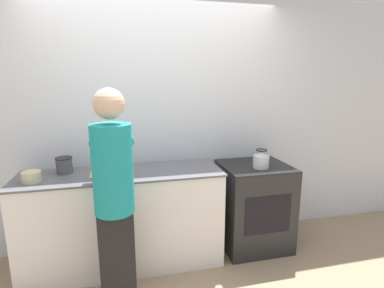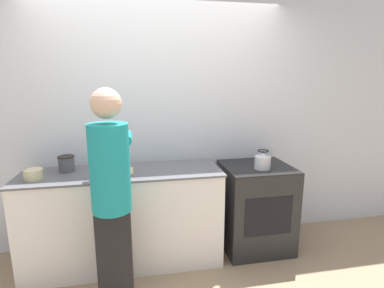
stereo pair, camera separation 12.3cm
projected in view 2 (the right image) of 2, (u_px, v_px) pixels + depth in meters
ground_plane at (169, 274)px, 2.74m from camera, size 12.00×12.00×0.00m
wall_back at (159, 123)px, 3.13m from camera, size 8.00×0.05×2.60m
counter at (125, 218)px, 2.83m from camera, size 1.82×0.58×0.92m
oven at (255, 207)px, 3.12m from camera, size 0.68×0.63×0.88m
person at (111, 191)px, 2.22m from camera, size 0.33×0.57×1.69m
cutting_board at (112, 172)px, 2.69m from camera, size 0.37×0.21×0.02m
knife at (116, 172)px, 2.67m from camera, size 0.23×0.14×0.01m
kettle at (263, 161)px, 2.91m from camera, size 0.16×0.16×0.19m
bowl_prep at (34, 174)px, 2.51m from camera, size 0.15×0.15×0.09m
canister_jar at (66, 164)px, 2.73m from camera, size 0.15×0.15×0.15m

